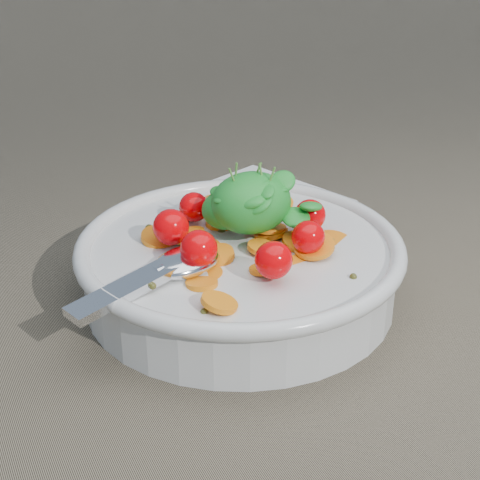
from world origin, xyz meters
name	(u,v)px	position (x,y,z in m)	size (l,w,h in m)	color
ground	(265,291)	(0.00, 0.00, 0.00)	(6.00, 6.00, 0.00)	#7B6E57
bowl	(240,264)	(-0.02, 0.00, 0.03)	(0.30, 0.27, 0.12)	silver
napkin	(249,207)	(0.06, 0.16, 0.00)	(0.18, 0.16, 0.01)	white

